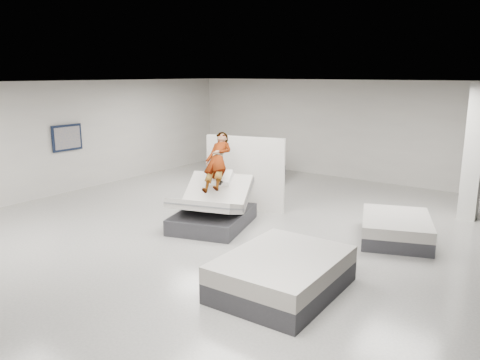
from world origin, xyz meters
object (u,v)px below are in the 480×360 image
(hero_bed, at_px, (213,210))
(flat_bed_right_near, at_px, (282,274))
(column, at_px, (474,153))
(flat_bed_left_far, at_px, (247,168))
(wall_poster, at_px, (67,138))
(divider_panel, at_px, (245,174))
(person, at_px, (217,171))
(flat_bed_right_far, at_px, (396,228))
(remote, at_px, (221,183))

(hero_bed, distance_m, flat_bed_right_near, 3.49)
(flat_bed_right_near, relative_size, column, 0.69)
(flat_bed_left_far, bearing_deg, hero_bed, -63.66)
(wall_poster, bearing_deg, divider_panel, 16.18)
(person, bearing_deg, wall_poster, 166.07)
(person, xyz_separation_m, wall_poster, (-5.27, -0.27, 0.38))
(flat_bed_right_far, xyz_separation_m, wall_poster, (-9.01, -1.51, 1.35))
(hero_bed, height_order, flat_bed_right_near, hero_bed)
(hero_bed, xyz_separation_m, flat_bed_right_near, (2.94, -1.88, -0.09))
(remote, bearing_deg, hero_bed, 170.93)
(flat_bed_right_far, height_order, flat_bed_right_near, flat_bed_right_near)
(flat_bed_left_far, distance_m, wall_poster, 5.73)
(person, height_order, divider_panel, person)
(flat_bed_right_near, xyz_separation_m, column, (1.63, 5.91, 1.30))
(person, distance_m, flat_bed_right_near, 3.85)
(flat_bed_left_far, xyz_separation_m, column, (6.92, -0.70, 1.30))
(divider_panel, height_order, flat_bed_right_far, divider_panel)
(flat_bed_right_far, bearing_deg, divider_panel, -179.80)
(person, xyz_separation_m, flat_bed_right_near, (3.03, -2.18, -0.92))
(hero_bed, relative_size, divider_panel, 1.13)
(remote, distance_m, column, 5.94)
(hero_bed, xyz_separation_m, remote, (0.22, 0.03, 0.65))
(hero_bed, relative_size, flat_bed_left_far, 0.90)
(remote, xyz_separation_m, wall_poster, (-5.58, -0.00, 0.57))
(column, bearing_deg, flat_bed_left_far, 174.26)
(flat_bed_right_far, relative_size, flat_bed_right_near, 0.98)
(column, relative_size, wall_poster, 3.37)
(wall_poster, bearing_deg, flat_bed_right_far, 9.54)
(person, height_order, flat_bed_left_far, person)
(column, bearing_deg, remote, -137.44)
(remote, relative_size, flat_bed_right_near, 0.06)
(divider_panel, distance_m, flat_bed_left_far, 3.90)
(divider_panel, relative_size, flat_bed_right_far, 0.96)
(flat_bed_right_far, height_order, wall_poster, wall_poster)
(divider_panel, relative_size, flat_bed_right_near, 0.94)
(column, xyz_separation_m, wall_poster, (-9.93, -4.00, 0.00))
(remote, relative_size, divider_panel, 0.07)
(flat_bed_left_far, bearing_deg, column, -5.74)
(remote, height_order, divider_panel, divider_panel)
(flat_bed_left_far, bearing_deg, divider_panel, -56.03)
(column, distance_m, wall_poster, 10.71)
(person, xyz_separation_m, flat_bed_right_far, (3.74, 1.24, -0.97))
(person, distance_m, remote, 0.45)
(hero_bed, bearing_deg, divider_panel, 96.97)
(hero_bed, bearing_deg, flat_bed_right_near, -32.59)
(person, relative_size, remote, 11.56)
(hero_bed, height_order, divider_panel, divider_panel)
(flat_bed_right_near, height_order, wall_poster, wall_poster)
(divider_panel, bearing_deg, hero_bed, -97.48)
(remote, height_order, flat_bed_right_far, remote)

